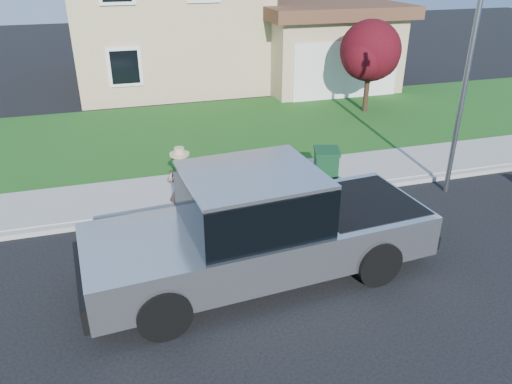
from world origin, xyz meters
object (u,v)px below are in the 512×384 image
pickup_truck (259,229)px  ornamental_tree (371,54)px  woman (182,187)px  trash_bin (326,168)px  street_lamp (468,76)px

pickup_truck → ornamental_tree: (6.99, 8.97, 1.24)m
woman → trash_bin: (3.76, 0.50, -0.19)m
pickup_truck → ornamental_tree: bearing=47.5°
street_lamp → ornamental_tree: bearing=81.5°
woman → street_lamp: 7.15m
pickup_truck → street_lamp: street_lamp is taller
street_lamp → pickup_truck: bearing=-158.1°
trash_bin → street_lamp: size_ratio=0.19×
woman → trash_bin: 3.80m
woman → trash_bin: woman is taller
pickup_truck → woman: (-1.06, 2.54, -0.16)m
woman → street_lamp: size_ratio=0.34×
woman → street_lamp: bearing=-177.6°
pickup_truck → woman: bearing=108.0°
ornamental_tree → street_lamp: size_ratio=0.64×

